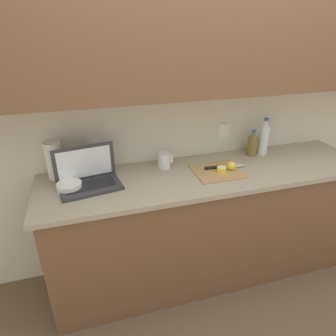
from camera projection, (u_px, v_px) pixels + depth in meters
name	position (u px, v px, depth m)	size (l,w,h in m)	color
ground_plane	(204.00, 269.00, 2.50)	(12.00, 12.00, 0.00)	brown
wall_back	(203.00, 71.00, 2.01)	(5.20, 0.38, 2.60)	silver
counter_unit	(209.00, 223.00, 2.30)	(2.36, 0.61, 0.91)	brown
laptop	(88.00, 177.00, 1.91)	(0.42, 0.29, 0.25)	#333338
cutting_board	(217.00, 171.00, 2.10)	(0.33, 0.30, 0.01)	tan
knife	(218.00, 167.00, 2.13)	(0.31, 0.04, 0.02)	silver
lemon_half_cut	(221.00, 169.00, 2.08)	(0.07, 0.07, 0.04)	yellow
lemon_whole_beside	(231.00, 166.00, 2.10)	(0.06, 0.06, 0.06)	yellow
bottle_green_soda	(264.00, 138.00, 2.33)	(0.08, 0.08, 0.29)	silver
bottle_oil_tall	(252.00, 144.00, 2.33)	(0.08, 0.08, 0.20)	olive
measuring_cup	(164.00, 160.00, 2.14)	(0.11, 0.09, 0.11)	silver
bowl_white	(69.00, 187.00, 1.86)	(0.15, 0.15, 0.05)	white
paper_towel_roll	(54.00, 160.00, 1.97)	(0.11, 0.11, 0.25)	white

